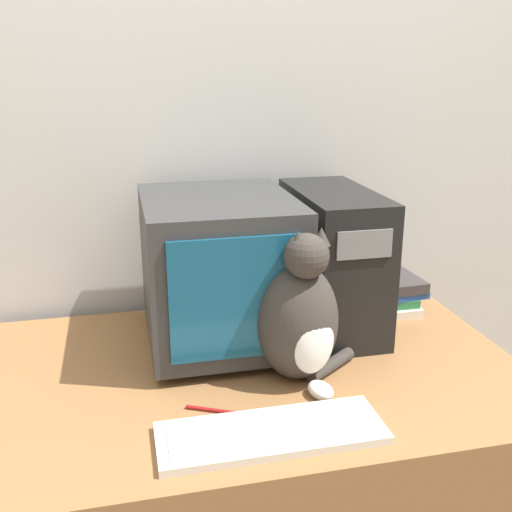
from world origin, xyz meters
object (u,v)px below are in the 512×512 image
Objects in this scene: cat at (300,318)px; pen at (216,411)px; book_stack at (392,292)px; crt_monitor at (219,269)px; computer_tower at (333,260)px; keyboard at (271,433)px.

pen is (-0.22, -0.11, -0.15)m from cat.
crt_monitor is at bearing -168.99° from book_stack.
crt_monitor is 1.08× the size of computer_tower.
keyboard is 2.32× the size of book_stack.
computer_tower reaches higher than book_stack.
computer_tower reaches higher than keyboard.
crt_monitor is 1.23× the size of cat.
cat is 2.98× the size of pen.
book_stack is at bearing 11.01° from crt_monitor.
crt_monitor reaches higher than computer_tower.
cat is (0.13, 0.23, 0.15)m from keyboard.
computer_tower is at bearing 5.95° from crt_monitor.
keyboard is at bearing -86.96° from crt_monitor.
computer_tower is 2.15× the size of book_stack.
keyboard is (-0.31, -0.51, -0.19)m from computer_tower.
pen is (-0.10, 0.12, -0.01)m from keyboard.
book_stack is at bearing 27.11° from cat.
pen is (-0.64, -0.46, -0.05)m from book_stack.
computer_tower is at bearing 43.72° from pen.
cat is at bearing -123.14° from computer_tower.
keyboard is 0.80m from book_stack.
crt_monitor reaches higher than pen.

